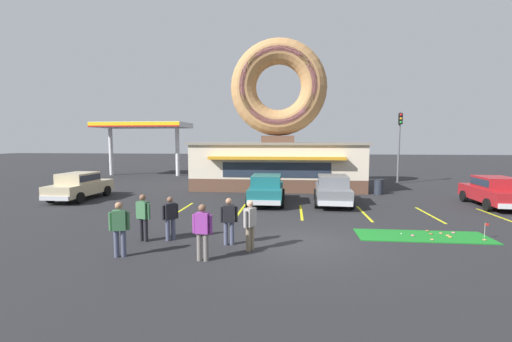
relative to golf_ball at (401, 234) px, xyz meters
name	(u,v)px	position (x,y,z in m)	size (l,w,h in m)	color
ground_plane	(301,242)	(-3.70, -1.25, -0.05)	(160.00, 160.00, 0.00)	#232326
donut_shop_building	(278,137)	(-5.10, 12.69, 3.69)	(12.30, 6.75, 10.96)	brown
putting_mat	(422,236)	(0.70, -0.14, -0.04)	(4.64, 1.60, 0.03)	#197523
mini_donut_near_left	(432,240)	(0.83, -0.67, 0.00)	(0.13, 0.13, 0.04)	#A5724C
mini_donut_near_right	(427,231)	(1.13, 0.56, 0.00)	(0.13, 0.13, 0.04)	brown
mini_donut_mid_left	(413,235)	(0.34, -0.19, 0.00)	(0.13, 0.13, 0.04)	#D8667F
mini_donut_mid_centre	(484,240)	(2.63, -0.51, 0.00)	(0.13, 0.13, 0.04)	#A5724C
mini_donut_mid_right	(448,235)	(1.61, -0.06, 0.00)	(0.13, 0.13, 0.04)	#D17F47
mini_donut_far_left	(441,233)	(1.49, 0.24, 0.00)	(0.13, 0.13, 0.04)	#A5724C
mini_donut_far_centre	(431,234)	(1.09, 0.10, 0.00)	(0.13, 0.13, 0.04)	brown
mini_donut_far_right	(450,237)	(1.61, -0.26, 0.00)	(0.13, 0.13, 0.04)	#D17F47
mini_donut_extra	(453,233)	(1.99, 0.36, 0.00)	(0.13, 0.13, 0.04)	#D8667F
golf_ball	(401,234)	(0.00, 0.00, 0.00)	(0.04, 0.04, 0.04)	white
putting_flag_pin	(486,227)	(2.80, -0.23, 0.39)	(0.13, 0.01, 0.55)	silver
car_red	(494,190)	(6.57, 6.19, 0.82)	(2.17, 4.65, 1.60)	maroon
car_teal	(267,188)	(-5.45, 5.95, 0.82)	(2.02, 4.58, 1.60)	#196066
car_grey	(333,188)	(-1.81, 6.07, 0.82)	(2.14, 4.64, 1.60)	slate
car_champagne	(80,185)	(-16.62, 6.06, 0.82)	(2.03, 4.58, 1.60)	#BCAD89
pedestrian_blue_sweater_man	(229,219)	(-6.12, -1.84, 0.82)	(0.58, 0.33, 1.58)	#474C66
pedestrian_hooded_kid	(250,223)	(-5.35, -2.34, 0.83)	(0.39, 0.54, 1.60)	#7F7056
pedestrian_leather_jacket_man	(170,216)	(-8.26, -1.53, 0.79)	(0.47, 0.43, 1.54)	#474C66
pedestrian_clipboard_woman	(202,230)	(-6.60, -3.44, 0.87)	(0.59, 0.27, 1.66)	slate
pedestrian_beanie_man	(143,215)	(-9.14, -1.76, 0.86)	(0.57, 0.34, 1.64)	#232328
pedestrian_crossing_woman	(119,227)	(-9.15, -3.37, 0.87)	(0.57, 0.35, 1.67)	#474C66
trash_bin	(378,187)	(1.57, 9.91, 0.45)	(0.57, 0.57, 0.97)	#232833
traffic_light_pole	(399,138)	(4.54, 15.83, 3.66)	(0.28, 0.47, 5.80)	#595B60
gas_station_canopy	(143,127)	(-18.94, 20.21, 4.81)	(9.00, 4.46, 5.30)	silver
parking_stripe_far_left	(182,209)	(-9.58, 3.75, -0.05)	(0.12, 3.60, 0.01)	yellow
parking_stripe_left	(241,211)	(-6.58, 3.75, -0.05)	(0.12, 3.60, 0.01)	yellow
parking_stripe_mid_left	(301,212)	(-3.58, 3.75, -0.05)	(0.12, 3.60, 0.01)	yellow
parking_stripe_centre	(364,213)	(-0.58, 3.75, -0.05)	(0.12, 3.60, 0.01)	yellow
parking_stripe_mid_right	(429,215)	(2.42, 3.75, -0.05)	(0.12, 3.60, 0.01)	yellow
parking_stripe_right	(497,216)	(5.42, 3.75, -0.05)	(0.12, 3.60, 0.01)	yellow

